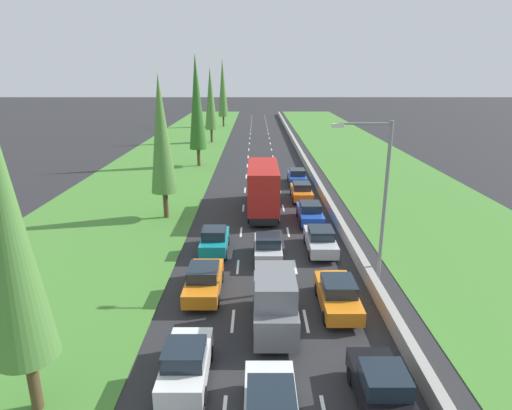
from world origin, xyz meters
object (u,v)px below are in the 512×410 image
(poplar_tree_nearest, at_px, (6,232))
(poplar_tree_third, at_px, (196,103))
(silver_hatchback_centre_lane, at_px, (268,248))
(orange_sedan_right_lane_fifth, at_px, (301,191))
(blue_sedan_right_lane_sixth, at_px, (297,177))
(poplar_tree_second, at_px, (161,135))
(orange_sedan_left_lane, at_px, (204,280))
(poplar_tree_fifth, at_px, (222,88))
(grey_van_centre_lane, at_px, (274,301))
(blue_sedan_right_lane, at_px, (310,213))
(silver_sedan_right_lane, at_px, (320,240))
(street_light_mast, at_px, (379,191))
(white_hatchback_left_lane, at_px, (186,363))
(orange_sedan_right_lane, at_px, (337,294))
(poplar_tree_fourth, at_px, (210,99))
(teal_hatchback_left_lane, at_px, (214,240))
(black_hatchback_right_lane, at_px, (381,388))
(red_box_truck_centre_lane, at_px, (262,187))

(poplar_tree_nearest, bearing_deg, poplar_tree_third, 89.37)
(silver_hatchback_centre_lane, bearing_deg, orange_sedan_right_lane_fifth, 75.72)
(blue_sedan_right_lane_sixth, height_order, poplar_tree_second, poplar_tree_second)
(poplar_tree_second, bearing_deg, orange_sedan_left_lane, -70.38)
(poplar_tree_nearest, xyz_separation_m, poplar_tree_fifth, (0.57, 83.42, 1.51))
(grey_van_centre_lane, xyz_separation_m, orange_sedan_left_lane, (-3.62, 3.22, -0.59))
(blue_sedan_right_lane, xyz_separation_m, poplar_tree_fifth, (-11.37, 63.57, 7.35))
(silver_sedan_right_lane, xyz_separation_m, street_light_mast, (2.42, -4.07, 4.42))
(white_hatchback_left_lane, relative_size, poplar_tree_second, 0.34)
(silver_hatchback_centre_lane, bearing_deg, poplar_tree_fifth, 96.35)
(white_hatchback_left_lane, height_order, grey_van_centre_lane, grey_van_centre_lane)
(poplar_tree_third, relative_size, street_light_mast, 1.51)
(white_hatchback_left_lane, bearing_deg, orange_sedan_right_lane_fifth, 74.56)
(silver_sedan_right_lane, distance_m, orange_sedan_right_lane_fifth, 12.20)
(orange_sedan_right_lane, bearing_deg, silver_hatchback_centre_lane, 119.18)
(orange_sedan_right_lane, relative_size, poplar_tree_fifth, 0.32)
(orange_sedan_right_lane_fifth, xyz_separation_m, poplar_tree_fourth, (-11.72, 34.59, 6.36))
(silver_hatchback_centre_lane, bearing_deg, teal_hatchback_left_lane, 159.61)
(poplar_tree_fifth, bearing_deg, blue_sedan_right_lane, -79.86)
(black_hatchback_right_lane, distance_m, street_light_mast, 11.15)
(orange_sedan_right_lane, bearing_deg, teal_hatchback_left_lane, 133.21)
(poplar_tree_nearest, xyz_separation_m, poplar_tree_fourth, (0.19, 60.88, 0.52))
(teal_hatchback_left_lane, height_order, poplar_tree_fifth, poplar_tree_fifth)
(poplar_tree_fourth, bearing_deg, silver_hatchback_centre_lane, -80.28)
(orange_sedan_right_lane, distance_m, grey_van_centre_lane, 3.69)
(orange_sedan_left_lane, bearing_deg, poplar_tree_nearest, -120.76)
(black_hatchback_right_lane, bearing_deg, blue_sedan_right_lane_sixth, 90.07)
(red_box_truck_centre_lane, distance_m, poplar_tree_third, 21.13)
(blue_sedan_right_lane, bearing_deg, red_box_truck_centre_lane, 142.42)
(blue_sedan_right_lane, bearing_deg, silver_sedan_right_lane, -90.00)
(poplar_tree_fourth, bearing_deg, street_light_mast, -74.44)
(poplar_tree_third, bearing_deg, grey_van_centre_lane, -77.49)
(red_box_truck_centre_lane, xyz_separation_m, blue_sedan_right_lane_sixth, (3.77, 9.49, -1.37))
(black_hatchback_right_lane, distance_m, red_box_truck_centre_lane, 23.00)
(orange_sedan_left_lane, height_order, orange_sedan_right_lane_fifth, same)
(orange_sedan_right_lane_fifth, bearing_deg, silver_hatchback_centre_lane, -104.28)
(black_hatchback_right_lane, relative_size, grey_van_centre_lane, 0.80)
(blue_sedan_right_lane, bearing_deg, blue_sedan_right_lane_sixth, 89.53)
(poplar_tree_third, bearing_deg, white_hatchback_left_lane, -83.48)
(blue_sedan_right_lane, height_order, poplar_tree_second, poplar_tree_second)
(poplar_tree_fifth, bearing_deg, silver_sedan_right_lane, -80.69)
(white_hatchback_left_lane, distance_m, poplar_tree_fourth, 60.01)
(poplar_tree_fourth, bearing_deg, poplar_tree_second, -89.74)
(poplar_tree_nearest, height_order, poplar_tree_second, poplar_tree_second)
(poplar_tree_second, height_order, poplar_tree_third, poplar_tree_third)
(poplar_tree_second, distance_m, street_light_mast, 17.87)
(silver_sedan_right_lane, relative_size, poplar_tree_third, 0.33)
(poplar_tree_third, bearing_deg, orange_sedan_right_lane, -71.97)
(poplar_tree_third, bearing_deg, red_box_truck_centre_lane, -67.44)
(white_hatchback_left_lane, relative_size, silver_hatchback_centre_lane, 1.00)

